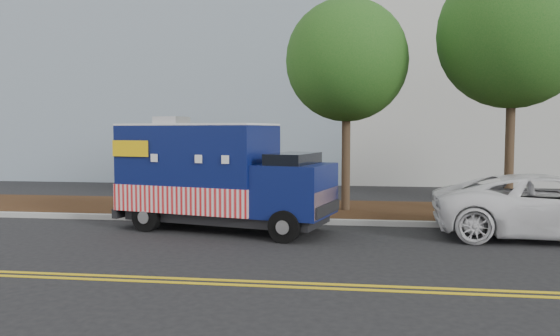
# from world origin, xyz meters

# --- Properties ---
(ground) EXTENTS (120.00, 120.00, 0.00)m
(ground) POSITION_xyz_m (0.00, 0.00, 0.00)
(ground) COLOR black
(ground) RESTS_ON ground
(curb) EXTENTS (120.00, 0.18, 0.15)m
(curb) POSITION_xyz_m (0.00, 1.40, 0.07)
(curb) COLOR #9E9E99
(curb) RESTS_ON ground
(mulch_strip) EXTENTS (120.00, 4.00, 0.15)m
(mulch_strip) POSITION_xyz_m (0.00, 3.50, 0.07)
(mulch_strip) COLOR #311B0D
(mulch_strip) RESTS_ON ground
(centerline_near) EXTENTS (120.00, 0.10, 0.01)m
(centerline_near) POSITION_xyz_m (0.00, -4.45, 0.01)
(centerline_near) COLOR gold
(centerline_near) RESTS_ON ground
(centerline_far) EXTENTS (120.00, 0.10, 0.01)m
(centerline_far) POSITION_xyz_m (0.00, -4.70, 0.01)
(centerline_far) COLOR gold
(centerline_far) RESTS_ON ground
(tree_b) EXTENTS (3.70, 3.70, 6.55)m
(tree_b) POSITION_xyz_m (2.00, 3.25, 4.68)
(tree_b) COLOR #38281C
(tree_b) RESTS_ON ground
(tree_c) EXTENTS (4.26, 4.26, 7.47)m
(tree_c) POSITION_xyz_m (6.70, 3.02, 5.33)
(tree_c) COLOR #38281C
(tree_c) RESTS_ON ground
(sign_post) EXTENTS (0.06, 0.06, 2.40)m
(sign_post) POSITION_xyz_m (-1.90, 1.84, 1.20)
(sign_post) COLOR #473828
(sign_post) RESTS_ON ground
(food_truck) EXTENTS (5.92, 3.33, 2.95)m
(food_truck) POSITION_xyz_m (-1.34, 0.29, 1.34)
(food_truck) COLOR black
(food_truck) RESTS_ON ground
(white_car) EXTENTS (5.67, 2.88, 1.53)m
(white_car) POSITION_xyz_m (6.96, 0.23, 0.77)
(white_car) COLOR white
(white_car) RESTS_ON ground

